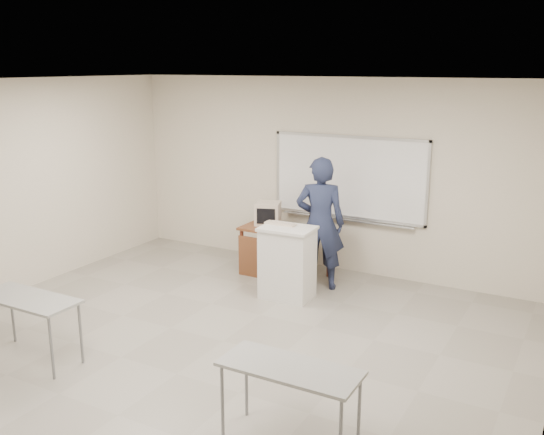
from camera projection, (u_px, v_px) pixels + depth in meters
The scene contains 10 objects.
floor at pixel (177, 374), 6.40m from camera, with size 7.00×8.00×0.01m, color gray.
whiteboard at pixel (348, 179), 9.26m from camera, with size 2.48×0.10×1.31m.
student_desks at pixel (75, 371), 5.09m from camera, with size 4.40×2.20×0.73m.
instructor_desk at pixel (282, 244), 9.18m from camera, with size 1.34×0.67×0.75m.
podium at pixel (287, 262), 8.39m from camera, with size 0.73×0.53×1.02m.
crt_monitor at pixel (268, 213), 9.46m from camera, with size 0.37×0.42×0.35m.
laptop at pixel (313, 226), 9.15m from camera, with size 0.37×0.34×0.27m.
mouse at pixel (315, 230), 9.04m from camera, with size 0.11×0.07×0.04m, color #9C9DA3.
keyboard at pixel (281, 224), 8.40m from camera, with size 0.44×0.15×0.02m, color beige.
presenter at pixel (320, 223), 8.67m from camera, with size 0.71×0.46×1.93m, color black.
Camera 1 is at (3.69, -4.59, 3.18)m, focal length 40.00 mm.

